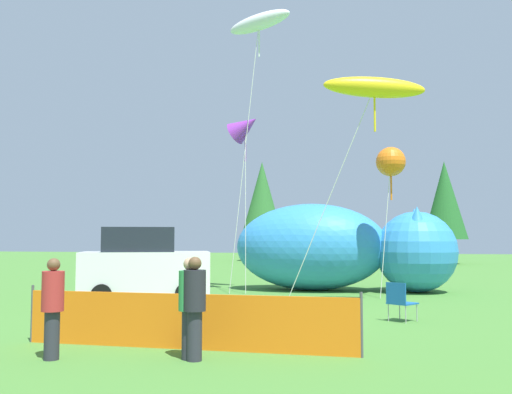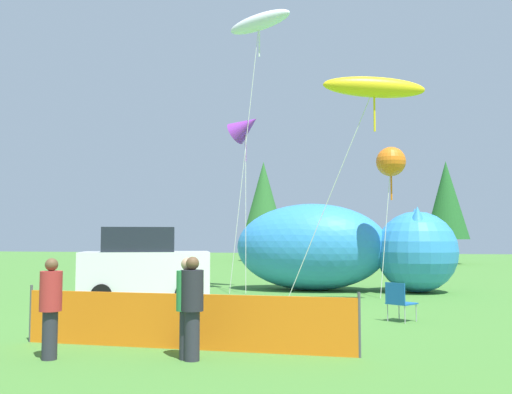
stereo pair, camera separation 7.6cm
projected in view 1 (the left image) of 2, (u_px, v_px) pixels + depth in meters
The scene contains 14 objects.
ground_plane at pixel (236, 316), 14.30m from camera, with size 120.00×120.00×0.00m, color #477F33.
parked_car at pixel (144, 265), 17.92m from camera, with size 4.33×3.02×2.30m.
folding_chair at pixel (400, 299), 13.41m from camera, with size 0.78×0.78×0.92m.
inflatable_cat at pixel (338, 250), 21.31m from camera, with size 8.19×3.31×3.26m.
safety_fence at pixel (185, 321), 10.09m from camera, with size 6.20×0.17×1.07m.
spectator_in_yellow_shirt at pixel (53, 304), 9.26m from camera, with size 0.36×0.36×1.63m.
spectator_in_green_shirt at pixel (189, 304), 9.29m from camera, with size 0.36×0.36×1.64m.
spectator_in_black_shirt at pixel (195, 304), 9.18m from camera, with size 0.36×0.36×1.66m.
kite_orange_flower at pixel (391, 162), 19.20m from camera, with size 0.99×0.99×5.03m.
kite_white_ghost at pixel (259, 23), 21.06m from camera, with size 2.72×1.76×10.36m.
kite_purple_delta at pixel (245, 127), 20.96m from camera, with size 1.53×1.24×6.71m.
kite_yellow_hero at pixel (374, 88), 16.57m from camera, with size 4.23×1.37×6.74m.
horizon_tree_east at pixel (262, 200), 49.25m from camera, with size 3.59×3.59×8.57m.
horizon_tree_west at pixel (445, 201), 43.49m from camera, with size 3.29×3.29×7.85m.
Camera 1 is at (3.50, -14.05, 1.96)m, focal length 40.00 mm.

